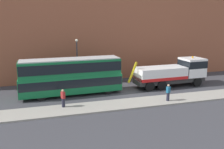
# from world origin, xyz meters

# --- Properties ---
(ground_plane) EXTENTS (120.00, 120.00, 0.00)m
(ground_plane) POSITION_xyz_m (0.00, 0.00, 0.00)
(ground_plane) COLOR #38383D
(near_kerb) EXTENTS (60.00, 2.80, 0.15)m
(near_kerb) POSITION_xyz_m (0.00, -4.20, 0.07)
(near_kerb) COLOR gray
(near_kerb) RESTS_ON ground_plane
(building_facade) EXTENTS (60.00, 1.50, 16.00)m
(building_facade) POSITION_xyz_m (0.00, 6.82, 8.07)
(building_facade) COLOR #935138
(building_facade) RESTS_ON ground_plane
(recovery_tow_truck) EXTENTS (10.19, 2.97, 3.67)m
(recovery_tow_truck) POSITION_xyz_m (6.03, 0.54, 1.76)
(recovery_tow_truck) COLOR #2D2D2D
(recovery_tow_truck) RESTS_ON ground_plane
(double_decker_bus) EXTENTS (11.12, 2.96, 4.06)m
(double_decker_bus) POSITION_xyz_m (-6.55, 0.53, 2.23)
(double_decker_bus) COLOR #146B38
(double_decker_bus) RESTS_ON ground_plane
(pedestrian_onlooker) EXTENTS (0.41, 0.47, 1.71)m
(pedestrian_onlooker) POSITION_xyz_m (-7.81, -3.52, 0.99)
(pedestrian_onlooker) COLOR #232333
(pedestrian_onlooker) RESTS_ON near_kerb
(pedestrian_bystander) EXTENTS (0.47, 0.41, 1.71)m
(pedestrian_bystander) POSITION_xyz_m (2.47, -4.65, 0.99)
(pedestrian_bystander) COLOR #232333
(pedestrian_bystander) RESTS_ON near_kerb
(street_lamp) EXTENTS (0.36, 0.36, 5.83)m
(street_lamp) POSITION_xyz_m (-5.31, 4.63, 3.47)
(street_lamp) COLOR #38383D
(street_lamp) RESTS_ON ground_plane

